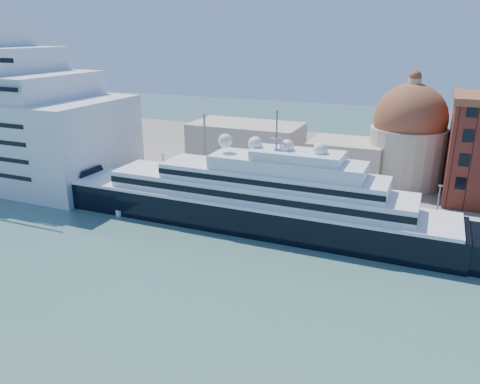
% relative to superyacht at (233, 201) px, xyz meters
% --- Properties ---
extents(ground, '(400.00, 400.00, 0.00)m').
position_rel_superyacht_xyz_m(ground, '(8.58, -23.00, -4.83)').
color(ground, '#3A645F').
rests_on(ground, ground).
extents(quay, '(180.00, 10.00, 2.50)m').
position_rel_superyacht_xyz_m(quay, '(8.58, 11.00, -3.58)').
color(quay, gray).
rests_on(quay, ground).
extents(land, '(260.00, 72.00, 2.00)m').
position_rel_superyacht_xyz_m(land, '(8.58, 52.00, -3.83)').
color(land, slate).
rests_on(land, ground).
extents(quay_fence, '(180.00, 0.10, 1.20)m').
position_rel_superyacht_xyz_m(quay_fence, '(8.58, 6.50, -1.73)').
color(quay_fence, slate).
rests_on(quay_fence, quay).
extents(superyacht, '(93.69, 12.99, 28.00)m').
position_rel_superyacht_xyz_m(superyacht, '(0.00, 0.00, 0.00)').
color(superyacht, black).
rests_on(superyacht, ground).
extents(service_barge, '(11.76, 7.31, 2.51)m').
position_rel_superyacht_xyz_m(service_barge, '(-28.18, -3.25, -4.11)').
color(service_barge, white).
rests_on(service_barge, ground).
extents(church, '(66.00, 18.00, 25.50)m').
position_rel_superyacht_xyz_m(church, '(14.97, 34.72, 6.08)').
color(church, beige).
rests_on(church, land).
extents(lamp_posts, '(120.80, 2.40, 18.00)m').
position_rel_superyacht_xyz_m(lamp_posts, '(-4.09, 9.27, 5.01)').
color(lamp_posts, slate).
rests_on(lamp_posts, quay).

